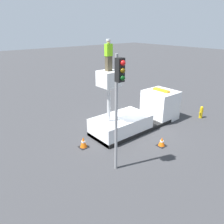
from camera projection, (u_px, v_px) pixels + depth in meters
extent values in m
plane|color=#38383A|center=(132.00, 129.00, 15.32)|extent=(120.00, 120.00, 0.00)
cube|color=black|center=(132.00, 127.00, 15.28)|extent=(5.95, 2.31, 0.24)
cube|color=white|center=(121.00, 125.00, 14.49)|extent=(3.86, 2.25, 1.16)
cube|color=white|center=(160.00, 105.00, 16.68)|extent=(2.09, 2.25, 2.18)
cube|color=black|center=(169.00, 97.00, 17.14)|extent=(0.03, 1.91, 0.87)
cube|color=orange|center=(161.00, 90.00, 16.25)|extent=(0.36, 1.35, 0.14)
cylinder|color=silver|center=(109.00, 103.00, 13.25)|extent=(0.22, 0.22, 2.35)
cube|color=white|center=(109.00, 79.00, 12.69)|extent=(1.10, 1.10, 0.90)
cube|color=brown|center=(109.00, 64.00, 12.37)|extent=(0.34, 0.26, 0.84)
cube|color=#8CEA1E|center=(109.00, 50.00, 12.09)|extent=(0.40, 0.26, 0.66)
sphere|color=beige|center=(109.00, 42.00, 11.93)|extent=(0.23, 0.23, 0.23)
cylinder|color=white|center=(109.00, 40.00, 11.90)|extent=(0.26, 0.26, 0.09)
cylinder|color=gray|center=(116.00, 117.00, 10.03)|extent=(0.14, 0.14, 5.66)
cube|color=black|center=(120.00, 70.00, 9.07)|extent=(0.34, 0.28, 1.00)
sphere|color=red|center=(123.00, 63.00, 8.82)|extent=(0.22, 0.22, 0.22)
sphere|color=#503C07|center=(123.00, 71.00, 8.94)|extent=(0.22, 0.22, 0.22)
sphere|color=#083710|center=(123.00, 78.00, 9.05)|extent=(0.22, 0.22, 0.22)
cylinder|color=gold|center=(201.00, 113.00, 16.97)|extent=(0.25, 0.25, 0.79)
sphere|color=gold|center=(202.00, 108.00, 16.80)|extent=(0.21, 0.21, 0.21)
cylinder|color=gold|center=(200.00, 113.00, 16.83)|extent=(0.12, 0.10, 0.10)
cylinder|color=gold|center=(202.00, 112.00, 17.05)|extent=(0.12, 0.10, 0.10)
cube|color=black|center=(84.00, 147.00, 12.97)|extent=(0.52, 0.52, 0.03)
cone|color=orange|center=(83.00, 142.00, 12.85)|extent=(0.43, 0.43, 0.68)
cylinder|color=white|center=(83.00, 142.00, 12.84)|extent=(0.22, 0.22, 0.09)
cube|color=black|center=(161.00, 146.00, 13.12)|extent=(0.50, 0.50, 0.03)
cone|color=orange|center=(162.00, 142.00, 13.03)|extent=(0.42, 0.42, 0.56)
cylinder|color=white|center=(162.00, 141.00, 13.02)|extent=(0.22, 0.22, 0.08)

